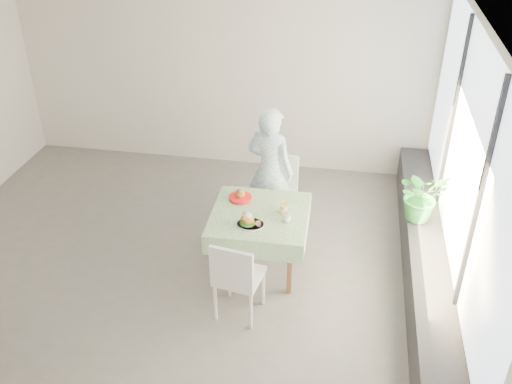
% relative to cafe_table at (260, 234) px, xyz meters
% --- Properties ---
extents(floor, '(6.00, 6.00, 0.00)m').
position_rel_cafe_table_xyz_m(floor, '(-0.98, 0.01, -0.46)').
color(floor, '#5A5755').
rests_on(floor, ground).
extents(ceiling, '(6.00, 6.00, 0.00)m').
position_rel_cafe_table_xyz_m(ceiling, '(-0.98, 0.01, 2.34)').
color(ceiling, white).
rests_on(ceiling, ground).
extents(wall_back, '(6.00, 0.02, 2.80)m').
position_rel_cafe_table_xyz_m(wall_back, '(-0.98, 2.51, 0.94)').
color(wall_back, silver).
rests_on(wall_back, ground).
extents(wall_front, '(6.00, 0.02, 2.80)m').
position_rel_cafe_table_xyz_m(wall_front, '(-0.98, -2.49, 0.94)').
color(wall_front, silver).
rests_on(wall_front, ground).
extents(wall_right, '(0.02, 5.00, 2.80)m').
position_rel_cafe_table_xyz_m(wall_right, '(2.02, 0.01, 0.94)').
color(wall_right, silver).
rests_on(wall_right, ground).
extents(window_pane, '(0.01, 4.80, 2.18)m').
position_rel_cafe_table_xyz_m(window_pane, '(1.99, 0.01, 1.19)').
color(window_pane, '#D1E0F9').
rests_on(window_pane, ground).
extents(window_ledge, '(0.40, 4.80, 0.50)m').
position_rel_cafe_table_xyz_m(window_ledge, '(1.82, 0.01, -0.21)').
color(window_ledge, black).
rests_on(window_ledge, ground).
extents(cafe_table, '(1.06, 1.06, 0.74)m').
position_rel_cafe_table_xyz_m(cafe_table, '(0.00, 0.00, 0.00)').
color(cafe_table, brown).
rests_on(cafe_table, ground).
extents(chair_far, '(0.53, 0.53, 0.97)m').
position_rel_cafe_table_xyz_m(chair_far, '(0.05, 0.81, -0.16)').
color(chair_far, white).
rests_on(chair_far, ground).
extents(chair_near, '(0.51, 0.51, 0.93)m').
position_rel_cafe_table_xyz_m(chair_near, '(-0.08, -0.78, -0.17)').
color(chair_near, white).
rests_on(chair_near, ground).
extents(diner, '(0.69, 0.56, 1.64)m').
position_rel_cafe_table_xyz_m(diner, '(-0.02, 0.82, 0.36)').
color(diner, '#94C7EC').
rests_on(diner, ground).
extents(main_dish, '(0.29, 0.29, 0.15)m').
position_rel_cafe_table_xyz_m(main_dish, '(-0.07, -0.24, 0.33)').
color(main_dish, white).
rests_on(main_dish, cafe_table).
extents(juice_cup_orange, '(0.09, 0.09, 0.27)m').
position_rel_cafe_table_xyz_m(juice_cup_orange, '(0.25, 0.05, 0.34)').
color(juice_cup_orange, white).
rests_on(juice_cup_orange, cafe_table).
extents(juice_cup_lemonade, '(0.09, 0.09, 0.26)m').
position_rel_cafe_table_xyz_m(juice_cup_lemonade, '(0.31, -0.11, 0.34)').
color(juice_cup_lemonade, white).
rests_on(juice_cup_lemonade, cafe_table).
extents(second_dish, '(0.26, 0.26, 0.12)m').
position_rel_cafe_table_xyz_m(second_dish, '(-0.26, 0.24, 0.32)').
color(second_dish, red).
rests_on(second_dish, cafe_table).
extents(potted_plant, '(0.71, 0.68, 0.61)m').
position_rel_cafe_table_xyz_m(potted_plant, '(1.74, 0.59, 0.35)').
color(potted_plant, '#267438').
rests_on(potted_plant, window_ledge).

